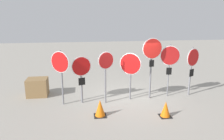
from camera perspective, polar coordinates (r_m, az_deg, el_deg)
The scene contains 11 objects.
ground_plane at distance 9.77m, azimuth 4.40°, elevation -7.70°, with size 40.00×40.00×0.00m, color gray.
stop_sign_0 at distance 8.95m, azimuth -13.34°, elevation 0.95°, with size 0.75×0.49×2.29m.
stop_sign_1 at distance 9.03m, azimuth -8.01°, elevation -0.40°, with size 0.79×0.26×2.02m.
stop_sign_2 at distance 8.90m, azimuth -1.63°, elevation 0.80°, with size 0.66×0.33×2.22m.
stop_sign_3 at distance 9.32m, azimuth 4.82°, elevation 0.86°, with size 0.84×0.46×2.09m.
stop_sign_4 at distance 9.47m, azimuth 10.38°, elevation 3.74°, with size 0.89×0.18×2.70m.
stop_sign_5 at distance 9.93m, azimuth 14.86°, elevation 2.83°, with size 0.87×0.17×2.41m.
stop_sign_6 at distance 10.44m, azimuth 20.23°, elevation 1.79°, with size 0.73×0.40×2.24m.
traffic_cone_0 at distance 8.18m, azimuth -3.14°, elevation -9.89°, with size 0.45×0.45×0.64m.
traffic_cone_1 at distance 8.38m, azimuth 13.82°, elevation -9.91°, with size 0.43×0.43×0.59m.
storage_crate at distance 10.62m, azimuth -18.88°, elevation -4.27°, with size 0.92×0.75×0.82m.
Camera 1 is at (-1.92, -8.83, 3.73)m, focal length 35.00 mm.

